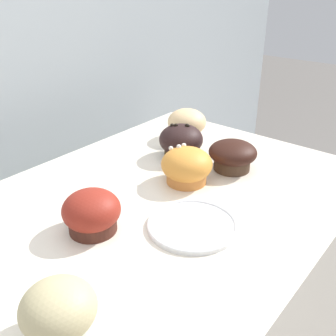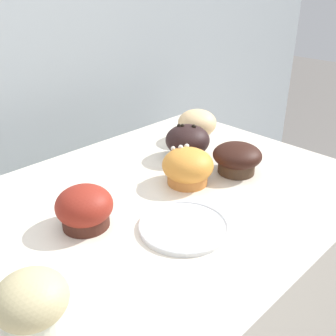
{
  "view_description": "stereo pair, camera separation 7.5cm",
  "coord_description": "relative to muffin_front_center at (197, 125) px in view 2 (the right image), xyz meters",
  "views": [
    {
      "loc": [
        -0.46,
        -0.44,
        1.32
      ],
      "look_at": [
        0.11,
        0.02,
        0.95
      ],
      "focal_mm": 42.0,
      "sensor_mm": 36.0,
      "label": 1
    },
    {
      "loc": [
        -0.4,
        -0.5,
        1.32
      ],
      "look_at": [
        0.11,
        0.02,
        0.95
      ],
      "focal_mm": 42.0,
      "sensor_mm": 36.0,
      "label": 2
    }
  ],
  "objects": [
    {
      "name": "muffin_front_center",
      "position": [
        0.0,
        0.0,
        0.0
      ],
      "size": [
        0.1,
        0.1,
        0.08
      ],
      "color": "white",
      "rests_on": "display_counter"
    },
    {
      "name": "muffin_back_left",
      "position": [
        -0.62,
        -0.27,
        -0.0
      ],
      "size": [
        0.1,
        0.1,
        0.08
      ],
      "color": "silver",
      "rests_on": "display_counter"
    },
    {
      "name": "muffin_back_right",
      "position": [
        -0.45,
        -0.13,
        -0.0
      ],
      "size": [
        0.1,
        0.1,
        0.08
      ],
      "color": "#462119",
      "rests_on": "display_counter"
    },
    {
      "name": "muffin_front_left",
      "position": [
        -0.2,
        -0.14,
        -0.0
      ],
      "size": [
        0.11,
        0.11,
        0.08
      ],
      "color": "#CA7938",
      "rests_on": "display_counter"
    },
    {
      "name": "muffin_front_right",
      "position": [
        -0.1,
        -0.06,
        -0.0
      ],
      "size": [
        0.11,
        0.11,
        0.09
      ],
      "color": "#31230F",
      "rests_on": "display_counter"
    },
    {
      "name": "muffin_back_center",
      "position": [
        -0.08,
        -0.19,
        -0.0
      ],
      "size": [
        0.11,
        0.11,
        0.07
      ],
      "color": "#463122",
      "rests_on": "display_counter"
    },
    {
      "name": "serving_plate",
      "position": [
        -0.33,
        -0.26,
        -0.04
      ],
      "size": [
        0.16,
        0.16,
        0.01
      ],
      "color": "white",
      "rests_on": "display_counter"
    }
  ]
}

